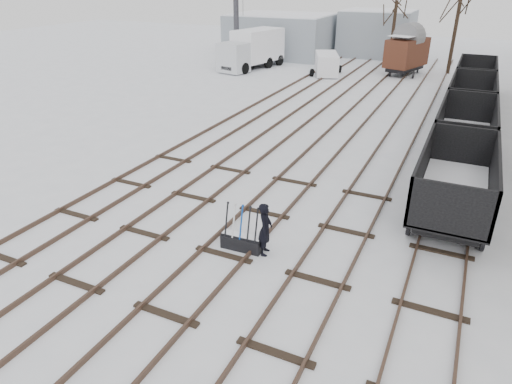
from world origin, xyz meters
TOP-DOWN VIEW (x-y plane):
  - ground at (0.00, 0.00)m, footprint 120.00×120.00m
  - tracks at (-0.00, 13.67)m, footprint 13.90×52.00m
  - shed_left at (-13.00, 36.00)m, footprint 10.00×8.00m
  - shed_right at (-4.00, 40.00)m, footprint 7.00×6.00m
  - ground_frame at (0.34, 0.57)m, footprint 1.32×0.47m
  - worker at (1.09, 0.67)m, footprint 0.53×0.69m
  - freight_wagon_a at (6.00, 5.64)m, footprint 2.41×6.03m
  - freight_wagon_b at (6.00, 12.04)m, footprint 2.41×6.03m
  - freight_wagon_c at (6.00, 18.44)m, footprint 2.41×6.03m
  - freight_wagon_d at (6.00, 24.84)m, footprint 2.41×6.03m
  - box_van_wagon at (0.44, 30.91)m, footprint 3.43×4.75m
  - lorry at (-12.46, 27.84)m, footprint 3.42×7.61m
  - panel_van at (-5.59, 28.05)m, footprint 3.09×4.38m
  - crane at (-14.38, 28.75)m, footprint 2.49×5.89m
  - tree_far_left at (-1.59, 35.15)m, footprint 0.30×0.30m
  - tree_far_right at (3.78, 33.03)m, footprint 0.30×0.30m

SIDE VIEW (x-z plane):
  - ground at x=0.00m, z-range 0.00..0.00m
  - tracks at x=0.00m, z-range -0.01..0.16m
  - ground_frame at x=0.34m, z-range -0.46..1.03m
  - worker at x=1.09m, z-range 0.00..1.70m
  - panel_van at x=-5.59m, z-range 0.04..1.81m
  - freight_wagon_a at x=6.00m, z-range -0.29..2.17m
  - freight_wagon_b at x=6.00m, z-range -0.29..2.17m
  - freight_wagon_c at x=6.00m, z-range -0.29..2.17m
  - freight_wagon_d at x=6.00m, z-range -0.29..2.17m
  - lorry at x=-12.46m, z-range 0.05..3.37m
  - box_van_wagon at x=0.44m, z-range 0.27..3.53m
  - shed_left at x=-13.00m, z-range 0.00..4.10m
  - shed_right at x=-4.00m, z-range 0.00..4.50m
  - crane at x=-14.38m, z-range -2.34..7.53m
  - tree_far_left at x=-1.59m, z-range 0.00..5.65m
  - tree_far_right at x=3.78m, z-range 0.00..6.99m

